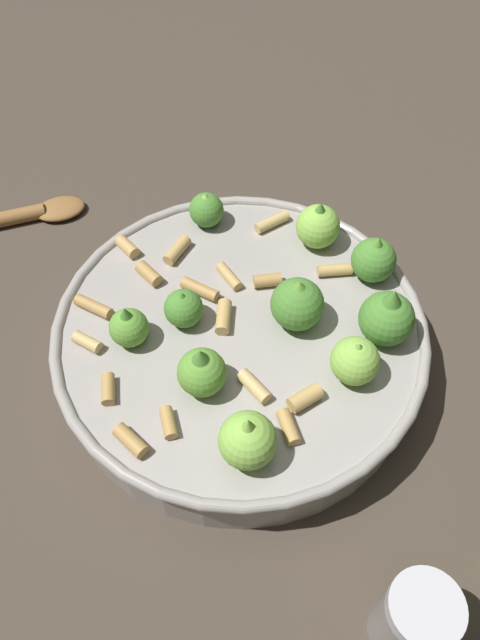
# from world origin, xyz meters

# --- Properties ---
(ground_plane) EXTENTS (2.40, 2.40, 0.00)m
(ground_plane) POSITION_xyz_m (0.00, 0.00, 0.00)
(ground_plane) COLOR #42382D
(cooking_pan) EXTENTS (0.31, 0.31, 0.11)m
(cooking_pan) POSITION_xyz_m (0.00, 0.00, 0.03)
(cooking_pan) COLOR #9E9993
(cooking_pan) RESTS_ON ground
(pepper_shaker) EXTENTS (0.05, 0.05, 0.08)m
(pepper_shaker) POSITION_xyz_m (0.24, -0.04, 0.04)
(pepper_shaker) COLOR gray
(pepper_shaker) RESTS_ON ground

